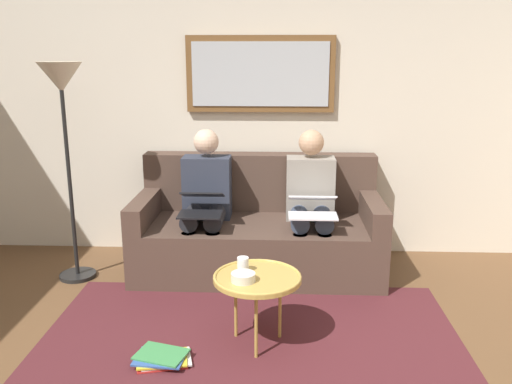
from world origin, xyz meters
TOP-DOWN VIEW (x-y plane):
  - wall_rear at (0.00, -2.60)m, footprint 6.00×0.12m
  - area_rug at (0.00, -0.85)m, footprint 2.60×1.80m
  - couch at (0.00, -2.12)m, footprint 1.94×0.90m
  - framed_mirror at (0.00, -2.51)m, footprint 1.23×0.05m
  - coffee_table at (-0.04, -0.90)m, footprint 0.53×0.53m
  - cup at (0.05, -0.97)m, footprint 0.07×0.07m
  - bowl at (0.04, -0.83)m, footprint 0.14×0.14m
  - person_left at (-0.41, -2.05)m, footprint 0.38×0.58m
  - laptop_white at (-0.41, -1.81)m, footprint 0.36×0.33m
  - person_right at (0.41, -2.05)m, footprint 0.38×0.58m
  - laptop_black at (0.41, -1.81)m, footprint 0.32×0.37m
  - magazine_stack at (0.49, -0.67)m, footprint 0.35×0.27m
  - standing_lamp at (1.42, -1.85)m, footprint 0.32×0.32m

SIDE VIEW (x-z plane):
  - area_rug at x=0.00m, z-range 0.00..0.01m
  - magazine_stack at x=0.49m, z-range 0.00..0.06m
  - couch at x=0.00m, z-range -0.14..0.76m
  - coffee_table at x=-0.04m, z-range 0.20..0.65m
  - bowl at x=0.04m, z-range 0.44..0.49m
  - cup at x=0.05m, z-range 0.44..0.53m
  - person_left at x=-0.41m, z-range 0.04..1.18m
  - person_right at x=0.41m, z-range 0.04..1.18m
  - laptop_white at x=-0.41m, z-range 0.55..0.70m
  - laptop_black at x=0.41m, z-range 0.55..0.71m
  - wall_rear at x=0.00m, z-range 0.00..2.60m
  - standing_lamp at x=1.42m, z-range 0.54..2.20m
  - framed_mirror at x=0.00m, z-range 1.24..1.86m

